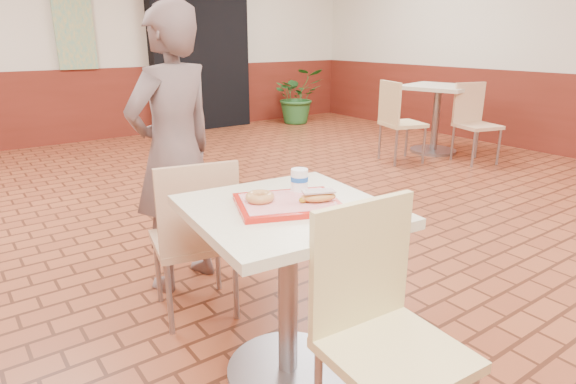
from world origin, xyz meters
TOP-DOWN VIEW (x-y plane):
  - room_shell at (0.00, 0.00)m, footprint 8.01×10.01m
  - wainscot_band at (0.00, 0.00)m, footprint 8.00×10.00m
  - corridor_doorway at (1.20, 4.88)m, footprint 1.60×0.22m
  - promo_poster at (-0.60, 4.94)m, footprint 0.50×0.03m
  - main_table at (-1.21, -0.76)m, footprint 0.75×0.75m
  - chair_main_front at (-1.18, -1.26)m, footprint 0.45×0.45m
  - chair_main_back at (-1.32, -0.12)m, footprint 0.47×0.47m
  - customer at (-1.23, 0.31)m, footprint 0.67×0.54m
  - serving_tray at (-1.21, -0.76)m, footprint 0.40×0.31m
  - ring_donut at (-1.31, -0.71)m, footprint 0.13×0.13m
  - long_john_donut at (-1.12, -0.84)m, footprint 0.16×0.12m
  - paper_cup at (-1.09, -0.68)m, footprint 0.07×0.07m
  - second_table at (2.85, 1.62)m, footprint 0.80×0.80m
  - chair_second_left at (2.06, 1.57)m, footprint 0.54×0.54m
  - chair_second_front at (2.82, 1.07)m, footprint 0.52×0.52m
  - potted_plant at (2.74, 4.40)m, footprint 1.04×0.97m

SIDE VIEW (x-z plane):
  - potted_plant at x=2.74m, z-range 0.00..0.93m
  - chair_main_back at x=-1.32m, z-range 0.05..0.92m
  - wainscot_band at x=0.00m, z-range 0.00..1.00m
  - chair_main_front at x=-1.18m, z-range 0.05..0.97m
  - chair_second_front at x=2.82m, z-range 0.05..0.97m
  - chair_second_left at x=2.06m, z-range 0.05..1.00m
  - main_table at x=-1.21m, z-range 0.14..0.93m
  - second_table at x=2.85m, z-range 0.15..1.00m
  - serving_tray at x=-1.21m, z-range 0.79..0.81m
  - customer at x=-1.23m, z-range 0.00..1.62m
  - ring_donut at x=-1.31m, z-range 0.81..0.85m
  - long_john_donut at x=-1.12m, z-range 0.81..0.86m
  - paper_cup at x=-1.09m, z-range 0.82..0.91m
  - corridor_doorway at x=1.20m, z-range 0.00..2.20m
  - room_shell at x=0.00m, z-range 0.00..3.00m
  - promo_poster at x=-0.60m, z-range 1.00..2.20m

